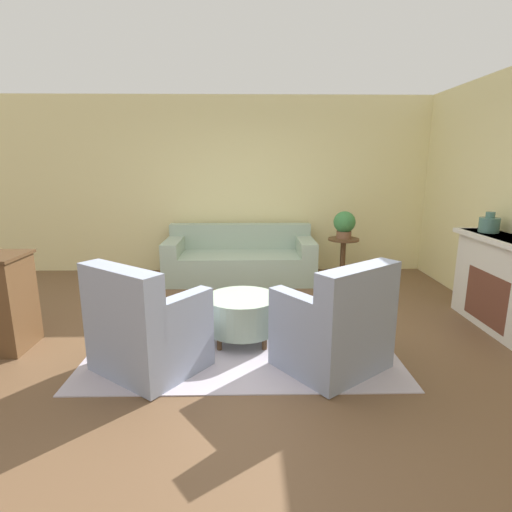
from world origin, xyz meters
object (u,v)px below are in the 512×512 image
at_px(vase_mantel_near, 489,224).
at_px(potted_plant_on_side_table, 344,224).
at_px(couch, 240,260).
at_px(side_table, 343,253).
at_px(armchair_left, 145,330).
at_px(ottoman_table, 242,313).
at_px(armchair_right, 337,329).

distance_m(vase_mantel_near, potted_plant_on_side_table, 1.98).
bearing_deg(couch, vase_mantel_near, -30.23).
distance_m(couch, potted_plant_on_side_table, 1.67).
bearing_deg(side_table, vase_mantel_near, -50.20).
distance_m(armchair_left, potted_plant_on_side_table, 3.59).
bearing_deg(vase_mantel_near, potted_plant_on_side_table, 129.80).
relative_size(side_table, vase_mantel_near, 2.88).
xyz_separation_m(side_table, vase_mantel_near, (1.26, -1.51, 0.66)).
xyz_separation_m(ottoman_table, potted_plant_on_side_table, (1.50, 2.11, 0.58)).
height_order(couch, vase_mantel_near, vase_mantel_near).
bearing_deg(ottoman_table, potted_plant_on_side_table, 54.65).
bearing_deg(side_table, armchair_right, -104.10).
relative_size(couch, potted_plant_on_side_table, 5.48).
relative_size(couch, armchair_right, 2.04).
height_order(armchair_left, potted_plant_on_side_table, potted_plant_on_side_table).
xyz_separation_m(armchair_left, vase_mantel_near, (3.58, 1.18, 0.72)).
xyz_separation_m(armchair_right, ottoman_table, (-0.82, 0.58, -0.07)).
bearing_deg(vase_mantel_near, side_table, 129.80).
bearing_deg(armchair_left, ottoman_table, 35.15).
relative_size(couch, ottoman_table, 3.10).
bearing_deg(side_table, potted_plant_on_side_table, 0.00).
bearing_deg(potted_plant_on_side_table, ottoman_table, -125.35).
height_order(armchair_left, side_table, armchair_left).
xyz_separation_m(armchair_right, vase_mantel_near, (1.93, 1.18, 0.72)).
xyz_separation_m(armchair_left, ottoman_table, (0.82, 0.58, -0.07)).
distance_m(armchair_left, vase_mantel_near, 3.84).
height_order(vase_mantel_near, potted_plant_on_side_table, vase_mantel_near).
height_order(armchair_left, vase_mantel_near, vase_mantel_near).
distance_m(side_table, vase_mantel_near, 2.07).
relative_size(armchair_left, potted_plant_on_side_table, 2.69).
bearing_deg(armchair_right, couch, 107.43).
bearing_deg(armchair_right, ottoman_table, 144.86).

